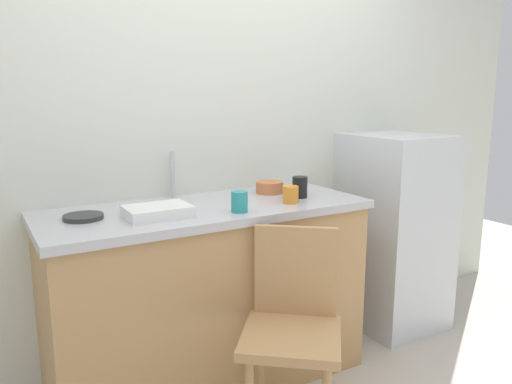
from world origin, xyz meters
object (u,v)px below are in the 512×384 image
object	(u,v)px
dish_tray	(158,211)
cup_black	(300,187)
refrigerator	(394,231)
chair	(293,324)
cup_white	(299,187)
hotplate	(83,217)
cup_teal	(239,202)
cup_orange	(291,194)
terracotta_bowl	(269,187)

from	to	relation	value
dish_tray	cup_black	xyz separation A→B (m)	(0.78, 0.03, 0.03)
refrigerator	chair	world-z (taller)	refrigerator
cup_black	cup_white	distance (m)	0.11
refrigerator	dish_tray	distance (m)	1.61
cup_white	chair	bearing A→B (deg)	-126.82
hotplate	cup_teal	size ratio (longest dim) A/B	1.77
dish_tray	cup_orange	world-z (taller)	cup_orange
chair	cup_white	bearing A→B (deg)	92.36
terracotta_bowl	hotplate	distance (m)	1.00
hotplate	cup_teal	bearing A→B (deg)	-18.97
hotplate	cup_white	distance (m)	1.13
cup_white	cup_teal	bearing A→B (deg)	-156.38
refrigerator	chair	distance (m)	1.28
cup_teal	hotplate	bearing A→B (deg)	161.03
chair	dish_tray	distance (m)	0.76
cup_orange	cup_white	size ratio (longest dim) A/B	1.02
cup_black	cup_orange	xyz separation A→B (m)	(-0.11, -0.08, -0.01)
dish_tray	hotplate	xyz separation A→B (m)	(-0.29, 0.12, -0.02)
terracotta_bowl	cup_white	bearing A→B (deg)	-35.76
cup_orange	cup_white	xyz separation A→B (m)	(0.17, 0.17, -0.01)
terracotta_bowl	cup_black	bearing A→B (deg)	-68.11
cup_teal	cup_black	size ratio (longest dim) A/B	0.88
hotplate	cup_white	bearing A→B (deg)	-0.58
refrigerator	cup_white	world-z (taller)	refrigerator
refrigerator	hotplate	xyz separation A→B (m)	(-1.86, 0.01, 0.33)
chair	cup_teal	world-z (taller)	cup_teal
dish_tray	cup_black	world-z (taller)	cup_black
terracotta_bowl	cup_white	world-z (taller)	cup_white
hotplate	cup_teal	distance (m)	0.68
cup_white	dish_tray	bearing A→B (deg)	-172.31
hotplate	cup_black	distance (m)	1.07
refrigerator	hotplate	distance (m)	1.89
dish_tray	hotplate	world-z (taller)	dish_tray
chair	cup_white	world-z (taller)	cup_white
refrigerator	dish_tray	size ratio (longest dim) A/B	4.31
chair	cup_teal	xyz separation A→B (m)	(-0.06, 0.35, 0.47)
chair	cup_teal	distance (m)	0.59
dish_tray	cup_black	distance (m)	0.78
cup_orange	cup_white	world-z (taller)	cup_orange
dish_tray	cup_white	distance (m)	0.84
chair	terracotta_bowl	bearing A→B (deg)	105.48
dish_tray	chair	bearing A→B (deg)	-46.83
dish_tray	cup_teal	world-z (taller)	cup_teal
chair	cup_black	world-z (taller)	cup_black
dish_tray	cup_teal	xyz separation A→B (m)	(0.35, -0.10, 0.02)
hotplate	cup_orange	xyz separation A→B (m)	(0.95, -0.18, 0.03)
refrigerator	cup_orange	xyz separation A→B (m)	(-0.90, -0.17, 0.36)
cup_white	terracotta_bowl	bearing A→B (deg)	144.24
chair	dish_tray	bearing A→B (deg)	172.36
refrigerator	cup_white	size ratio (longest dim) A/B	14.53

